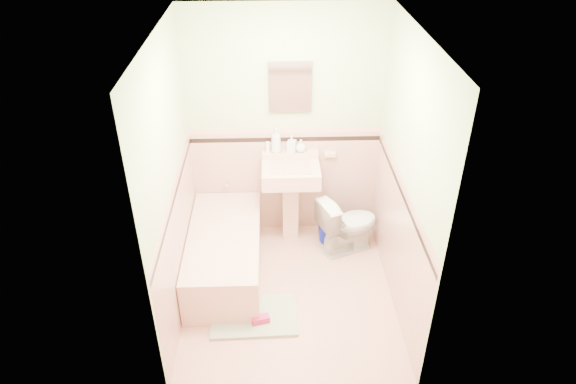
{
  "coord_description": "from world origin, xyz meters",
  "views": [
    {
      "loc": [
        -0.14,
        -3.75,
        3.53
      ],
      "look_at": [
        0.0,
        0.25,
        1.0
      ],
      "focal_mm": 32.34,
      "sensor_mm": 36.0,
      "label": 1
    }
  ],
  "objects_px": {
    "bathtub": "(225,254)",
    "toilet": "(348,224)",
    "soap_bottle_left": "(276,140)",
    "bucket": "(330,230)",
    "shoe": "(261,319)",
    "sink": "(291,204)",
    "soap_bottle_mid": "(292,144)",
    "medicine_cabinet": "(290,87)",
    "soap_bottle_right": "(301,146)"
  },
  "relations": [
    {
      "from": "bathtub",
      "to": "toilet",
      "type": "xyz_separation_m",
      "value": [
        1.28,
        0.33,
        0.1
      ]
    },
    {
      "from": "medicine_cabinet",
      "to": "soap_bottle_right",
      "type": "relative_size",
      "value": 3.49
    },
    {
      "from": "soap_bottle_left",
      "to": "bucket",
      "type": "bearing_deg",
      "value": -21.15
    },
    {
      "from": "soap_bottle_right",
      "to": "toilet",
      "type": "distance_m",
      "value": 0.96
    },
    {
      "from": "sink",
      "to": "toilet",
      "type": "xyz_separation_m",
      "value": [
        0.6,
        -0.2,
        -0.14
      ]
    },
    {
      "from": "toilet",
      "to": "bucket",
      "type": "xyz_separation_m",
      "value": [
        -0.17,
        0.16,
        -0.19
      ]
    },
    {
      "from": "toilet",
      "to": "bathtub",
      "type": "bearing_deg",
      "value": 82.38
    },
    {
      "from": "sink",
      "to": "bucket",
      "type": "xyz_separation_m",
      "value": [
        0.43,
        -0.04,
        -0.33
      ]
    },
    {
      "from": "sink",
      "to": "shoe",
      "type": "relative_size",
      "value": 5.94
    },
    {
      "from": "bathtub",
      "to": "sink",
      "type": "xyz_separation_m",
      "value": [
        0.68,
        0.53,
        0.24
      ]
    },
    {
      "from": "bathtub",
      "to": "medicine_cabinet",
      "type": "relative_size",
      "value": 3.11
    },
    {
      "from": "sink",
      "to": "medicine_cabinet",
      "type": "relative_size",
      "value": 1.93
    },
    {
      "from": "soap_bottle_left",
      "to": "soap_bottle_right",
      "type": "xyz_separation_m",
      "value": [
        0.26,
        0.0,
        -0.07
      ]
    },
    {
      "from": "soap_bottle_mid",
      "to": "bathtub",
      "type": "bearing_deg",
      "value": -134.44
    },
    {
      "from": "bucket",
      "to": "sink",
      "type": "bearing_deg",
      "value": 174.35
    },
    {
      "from": "bathtub",
      "to": "medicine_cabinet",
      "type": "height_order",
      "value": "medicine_cabinet"
    },
    {
      "from": "medicine_cabinet",
      "to": "soap_bottle_right",
      "type": "distance_m",
      "value": 0.65
    },
    {
      "from": "medicine_cabinet",
      "to": "soap_bottle_mid",
      "type": "relative_size",
      "value": 2.52
    },
    {
      "from": "sink",
      "to": "soap_bottle_right",
      "type": "xyz_separation_m",
      "value": [
        0.11,
        0.18,
        0.6
      ]
    },
    {
      "from": "soap_bottle_right",
      "to": "shoe",
      "type": "bearing_deg",
      "value": -106.62
    },
    {
      "from": "medicine_cabinet",
      "to": "shoe",
      "type": "distance_m",
      "value": 2.23
    },
    {
      "from": "toilet",
      "to": "soap_bottle_mid",
      "type": "bearing_deg",
      "value": 34.8
    },
    {
      "from": "sink",
      "to": "toilet",
      "type": "distance_m",
      "value": 0.65
    },
    {
      "from": "soap_bottle_right",
      "to": "shoe",
      "type": "relative_size",
      "value": 0.88
    },
    {
      "from": "bathtub",
      "to": "bucket",
      "type": "height_order",
      "value": "bathtub"
    },
    {
      "from": "medicine_cabinet",
      "to": "shoe",
      "type": "relative_size",
      "value": 3.08
    },
    {
      "from": "sink",
      "to": "soap_bottle_mid",
      "type": "distance_m",
      "value": 0.65
    },
    {
      "from": "sink",
      "to": "bucket",
      "type": "bearing_deg",
      "value": -5.65
    },
    {
      "from": "bucket",
      "to": "bathtub",
      "type": "bearing_deg",
      "value": -156.3
    },
    {
      "from": "bathtub",
      "to": "soap_bottle_mid",
      "type": "height_order",
      "value": "soap_bottle_mid"
    },
    {
      "from": "soap_bottle_right",
      "to": "soap_bottle_mid",
      "type": "bearing_deg",
      "value": 180.0
    },
    {
      "from": "bucket",
      "to": "shoe",
      "type": "height_order",
      "value": "bucket"
    },
    {
      "from": "sink",
      "to": "soap_bottle_right",
      "type": "relative_size",
      "value": 6.73
    },
    {
      "from": "soap_bottle_mid",
      "to": "bucket",
      "type": "relative_size",
      "value": 0.7
    },
    {
      "from": "shoe",
      "to": "soap_bottle_right",
      "type": "bearing_deg",
      "value": 59.07
    },
    {
      "from": "soap_bottle_mid",
      "to": "soap_bottle_right",
      "type": "height_order",
      "value": "soap_bottle_mid"
    },
    {
      "from": "sink",
      "to": "soap_bottle_right",
      "type": "bearing_deg",
      "value": 58.3
    },
    {
      "from": "medicine_cabinet",
      "to": "bucket",
      "type": "relative_size",
      "value": 1.76
    },
    {
      "from": "soap_bottle_left",
      "to": "soap_bottle_mid",
      "type": "xyz_separation_m",
      "value": [
        0.16,
        0.0,
        -0.04
      ]
    },
    {
      "from": "shoe",
      "to": "sink",
      "type": "bearing_deg",
      "value": 61.48
    },
    {
      "from": "soap_bottle_left",
      "to": "soap_bottle_right",
      "type": "relative_size",
      "value": 1.97
    },
    {
      "from": "soap_bottle_left",
      "to": "toilet",
      "type": "height_order",
      "value": "soap_bottle_left"
    },
    {
      "from": "toilet",
      "to": "shoe",
      "type": "height_order",
      "value": "toilet"
    },
    {
      "from": "soap_bottle_mid",
      "to": "soap_bottle_right",
      "type": "relative_size",
      "value": 1.39
    },
    {
      "from": "sink",
      "to": "medicine_cabinet",
      "type": "bearing_deg",
      "value": 90.0
    },
    {
      "from": "bathtub",
      "to": "bucket",
      "type": "xyz_separation_m",
      "value": [
        1.11,
        0.49,
        -0.09
      ]
    },
    {
      "from": "bathtub",
      "to": "soap_bottle_left",
      "type": "xyz_separation_m",
      "value": [
        0.54,
        0.71,
        0.91
      ]
    },
    {
      "from": "sink",
      "to": "soap_bottle_mid",
      "type": "relative_size",
      "value": 4.86
    },
    {
      "from": "sink",
      "to": "soap_bottle_right",
      "type": "height_order",
      "value": "soap_bottle_right"
    },
    {
      "from": "bathtub",
      "to": "soap_bottle_right",
      "type": "xyz_separation_m",
      "value": [
        0.79,
        0.71,
        0.84
      ]
    }
  ]
}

